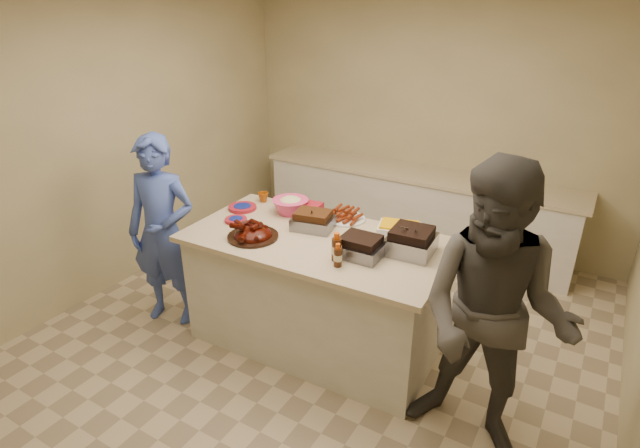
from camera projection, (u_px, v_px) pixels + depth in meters
The scene contains 20 objects.
room at pixel (314, 343), 4.22m from camera, with size 4.50×5.00×2.70m, color tan, non-canonical shape.
back_counter at pixel (413, 209), 5.76m from camera, with size 3.60×0.64×0.90m, color silver, non-canonical shape.
island at pixel (317, 340), 4.26m from camera, with size 2.05×1.08×0.97m, color silver, non-canonical shape.
rib_platter at pixel (253, 238), 3.87m from camera, with size 0.40×0.40×0.16m, color #3D0A03, non-canonical shape.
pulled_pork_tray at pixel (313, 229), 4.02m from camera, with size 0.32×0.24×0.10m, color #47230F.
brisket_tray at pixel (360, 256), 3.60m from camera, with size 0.31×0.26×0.09m, color black.
roasting_pan at pixel (410, 252), 3.65m from camera, with size 0.32×0.32×0.13m, color gray.
coleslaw_bowl at pixel (291, 213), 4.32m from camera, with size 0.31×0.31×0.22m, color #E03A72, non-canonical shape.
sausage_plate at pixel (346, 220), 4.19m from camera, with size 0.33×0.33×0.05m, color silver.
mac_cheese_dish at pixel (399, 233), 3.95m from camera, with size 0.32×0.24×0.09m, color #FFB603.
bbq_bottle_a at pixel (336, 260), 3.54m from camera, with size 0.07×0.07×0.21m, color #381B0B.
bbq_bottle_b at pixel (338, 266), 3.46m from camera, with size 0.06×0.06×0.17m, color #381B0B.
mustard_bottle at pixel (302, 223), 4.13m from camera, with size 0.04×0.04×0.11m, color #EFD500.
sauce_bowl at pixel (319, 228), 4.03m from camera, with size 0.13×0.04×0.13m, color silver.
plate_stack_large at pixel (243, 209), 4.40m from camera, with size 0.25×0.25×0.03m, color maroon.
plate_stack_small at pixel (236, 221), 4.16m from camera, with size 0.18×0.18×0.03m, color maroon.
plastic_cup at pixel (264, 202), 4.56m from camera, with size 0.10×0.09×0.10m, color #883B06.
basket_stack at pixel (311, 213), 4.32m from camera, with size 0.18×0.14×0.09m, color maroon.
guest_blue at pixel (175, 315), 4.60m from camera, with size 0.62×1.69×0.41m, color #3F57B2.
guest_gray at pixel (473, 440), 3.30m from camera, with size 0.94×1.92×0.73m, color #4C4944.
Camera 1 is at (1.80, -2.93, 2.66)m, focal length 28.00 mm.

